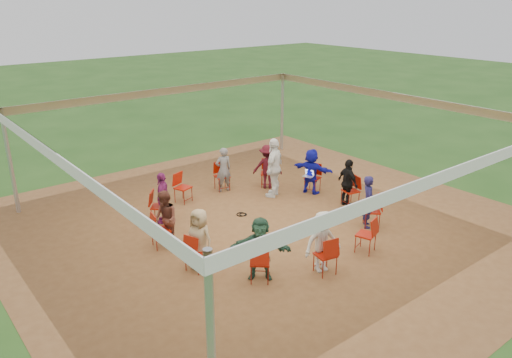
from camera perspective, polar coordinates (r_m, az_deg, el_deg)
ground at (r=13.58m, az=0.97°, el=-5.17°), size 80.00×80.00×0.00m
dirt_patch at (r=13.58m, az=0.97°, el=-5.14°), size 13.00×13.00×0.00m
tent at (r=12.75m, az=1.03°, el=4.52°), size 10.33×10.33×3.00m
chair_0 at (r=15.72m, az=6.50°, el=0.10°), size 0.55×0.54×0.90m
chair_1 at (r=16.05m, az=1.33°, el=0.66°), size 0.61×0.61×0.90m
chair_2 at (r=15.79m, az=-3.90°, el=0.28°), size 0.50×0.51×0.90m
chair_3 at (r=14.98m, az=-8.34°, el=-1.01°), size 0.54×0.55×0.90m
chair_4 at (r=13.77m, az=-11.01°, el=-3.12°), size 0.61×0.61×0.90m
chair_5 at (r=12.43m, az=-10.80°, el=-5.77°), size 0.51×0.50×0.90m
chair_6 at (r=11.31m, az=-6.79°, el=-8.28°), size 0.55×0.54×0.90m
chair_7 at (r=10.84m, az=0.45°, el=-9.48°), size 0.61×0.61×0.90m
chair_8 at (r=11.21m, az=7.94°, el=-8.61°), size 0.50×0.51×0.90m
chair_9 at (r=12.27m, az=12.45°, el=-6.25°), size 0.54×0.55×0.90m
chair_10 at (r=13.61m, az=13.12°, el=-3.58°), size 0.61×0.61×0.90m
chair_11 at (r=14.86m, az=10.76°, el=-1.35°), size 0.51×0.50×0.90m
person_seated_0 at (r=15.53m, az=6.34°, el=0.91°), size 0.89×1.41×1.43m
person_seated_1 at (r=15.85m, az=1.32°, el=1.43°), size 0.99×0.95×1.43m
person_seated_2 at (r=15.60m, az=-3.75°, el=1.08°), size 0.58×0.44×1.43m
person_seated_3 at (r=13.64m, az=-10.60°, el=-2.10°), size 0.87×0.91×1.43m
person_seated_4 at (r=12.34m, az=-10.35°, el=-4.54°), size 0.53×0.76×1.43m
person_seated_5 at (r=11.27m, az=-6.46°, el=-6.83°), size 0.59×0.79×1.43m
person_seated_6 at (r=10.81m, az=0.49°, el=-7.93°), size 1.32×1.25×1.43m
person_seated_7 at (r=11.17m, az=7.66°, el=-7.14°), size 0.99×0.63×1.43m
person_seated_8 at (r=13.49m, az=12.70°, el=-2.53°), size 0.60×0.62×1.43m
person_seated_9 at (r=14.69m, az=10.45°, el=-0.45°), size 0.58×0.90×1.43m
standing_person at (r=15.12m, az=2.09°, el=1.31°), size 1.21×1.01×1.84m
cable_coil at (r=14.11m, az=-1.62°, el=-4.06°), size 0.29×0.29×0.03m
laptop at (r=15.41m, az=6.05°, el=0.56°), size 0.33×0.37×0.21m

